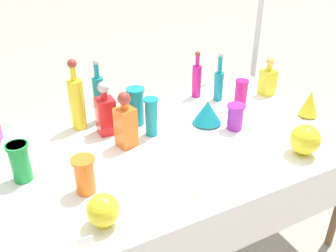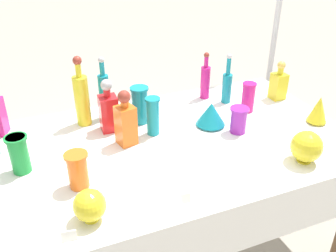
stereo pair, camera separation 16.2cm
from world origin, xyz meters
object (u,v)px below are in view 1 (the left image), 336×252
object	(u,v)px
square_decanter_0	(106,112)
square_decanter_2	(268,80)
tall_bottle_4	(219,83)
tall_bottle_1	(99,97)
canopy_pole	(257,39)
tall_bottle_2	(77,101)
slender_vase_2	(136,105)
tall_bottle_3	(197,79)
slender_vase_5	(84,174)
slender_vase_1	(241,93)
fluted_vase_0	(207,112)
round_bowl_1	(103,210)
slender_vase_0	(151,116)
round_bowl_0	(305,140)
fluted_vase_1	(310,103)
slender_vase_3	(20,161)
slender_vase_4	(235,116)
square_decanter_3	(126,123)

from	to	relation	value
square_decanter_0	square_decanter_2	xyz separation A→B (m)	(1.13, -0.02, -0.02)
tall_bottle_4	square_decanter_2	world-z (taller)	tall_bottle_4
tall_bottle_1	tall_bottle_4	size ratio (longest dim) A/B	1.17
canopy_pole	tall_bottle_2	bearing A→B (deg)	-164.80
tall_bottle_2	slender_vase_2	distance (m)	0.33
square_decanter_0	tall_bottle_3	bearing A→B (deg)	14.38
tall_bottle_2	slender_vase_5	world-z (taller)	tall_bottle_2
tall_bottle_4	canopy_pole	xyz separation A→B (m)	(0.72, 0.50, 0.06)
tall_bottle_1	slender_vase_5	bearing A→B (deg)	-114.54
tall_bottle_1	slender_vase_2	size ratio (longest dim) A/B	1.73
slender_vase_5	slender_vase_1	bearing A→B (deg)	17.52
slender_vase_1	fluted_vase_0	bearing A→B (deg)	-165.35
square_decanter_2	round_bowl_1	bearing A→B (deg)	-154.45
square_decanter_2	slender_vase_0	world-z (taller)	square_decanter_2
slender_vase_0	round_bowl_0	world-z (taller)	slender_vase_0
round_bowl_1	canopy_pole	world-z (taller)	canopy_pole
fluted_vase_0	fluted_vase_1	size ratio (longest dim) A/B	1.02
round_bowl_1	slender_vase_3	bearing A→B (deg)	117.29
slender_vase_2	slender_vase_4	bearing A→B (deg)	-34.10
fluted_vase_0	canopy_pole	bearing A→B (deg)	37.80
slender_vase_0	slender_vase_4	size ratio (longest dim) A/B	1.46
tall_bottle_4	square_decanter_3	xyz separation A→B (m)	(-0.75, -0.24, 0.02)
slender_vase_3	round_bowl_0	bearing A→B (deg)	-18.95
fluted_vase_0	slender_vase_2	bearing A→B (deg)	151.68
slender_vase_1	round_bowl_1	xyz separation A→B (m)	(-1.10, -0.58, -0.03)
tall_bottle_3	slender_vase_3	size ratio (longest dim) A/B	1.65
slender_vase_0	fluted_vase_1	distance (m)	0.96
slender_vase_0	slender_vase_3	xyz separation A→B (m)	(-0.70, -0.09, -0.01)
slender_vase_1	fluted_vase_0	distance (m)	0.31
fluted_vase_1	canopy_pole	size ratio (longest dim) A/B	0.07
square_decanter_2	canopy_pole	xyz separation A→B (m)	(0.38, 0.59, 0.07)
tall_bottle_1	round_bowl_1	size ratio (longest dim) A/B	2.71
square_decanter_3	slender_vase_2	xyz separation A→B (m)	(0.14, 0.20, -0.02)
slender_vase_3	round_bowl_1	bearing A→B (deg)	-62.71
slender_vase_3	fluted_vase_1	bearing A→B (deg)	-5.43
canopy_pole	tall_bottle_1	bearing A→B (deg)	-164.40
tall_bottle_4	round_bowl_1	world-z (taller)	tall_bottle_4
square_decanter_2	square_decanter_3	distance (m)	1.10
slender_vase_4	slender_vase_1	bearing A→B (deg)	46.50
fluted_vase_1	slender_vase_3	bearing A→B (deg)	174.57
fluted_vase_0	canopy_pole	world-z (taller)	canopy_pole
square_decanter_2	round_bowl_1	world-z (taller)	square_decanter_2
canopy_pole	round_bowl_0	bearing A→B (deg)	-119.46
tall_bottle_1	tall_bottle_3	size ratio (longest dim) A/B	1.22
tall_bottle_4	square_decanter_0	size ratio (longest dim) A/B	1.07
tall_bottle_3	slender_vase_1	bearing A→B (deg)	-60.86
tall_bottle_4	square_decanter_2	distance (m)	0.35
tall_bottle_2	round_bowl_0	size ratio (longest dim) A/B	2.51
square_decanter_0	fluted_vase_1	size ratio (longest dim) A/B	1.85
tall_bottle_3	slender_vase_5	bearing A→B (deg)	-146.68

